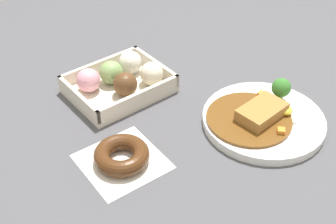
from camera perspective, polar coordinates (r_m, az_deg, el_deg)
name	(u,v)px	position (r m, az deg, el deg)	size (l,w,h in m)	color
ground_plane	(195,120)	(0.93, 3.43, -1.04)	(1.60, 1.60, 0.00)	#4C4C51
curry_plate	(263,118)	(0.93, 11.93, -0.70)	(0.25, 0.25, 0.07)	white
donut_box	(120,80)	(1.00, -6.07, 4.04)	(0.21, 0.16, 0.06)	beige
chocolate_ring_donut	(122,156)	(0.83, -5.90, -5.54)	(0.15, 0.15, 0.03)	white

